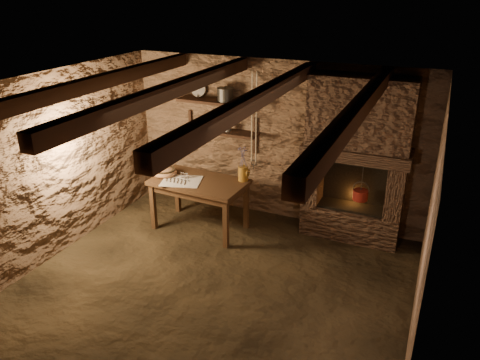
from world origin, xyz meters
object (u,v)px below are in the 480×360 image
at_px(wooden_bowl, 164,172).
at_px(red_pot, 360,194).
at_px(stoneware_jug, 243,167).
at_px(iron_stockpot, 225,95).
at_px(work_table, 200,203).

relative_size(wooden_bowl, red_pot, 0.68).
relative_size(stoneware_jug, wooden_bowl, 1.35).
distance_m(stoneware_jug, red_pot, 1.66).
bearing_deg(iron_stockpot, red_pot, -3.29).
xyz_separation_m(stoneware_jug, wooden_bowl, (-1.14, -0.27, -0.17)).
bearing_deg(wooden_bowl, red_pot, 12.53).
height_order(stoneware_jug, iron_stockpot, iron_stockpot).
distance_m(work_table, red_pot, 2.28).
relative_size(stoneware_jug, iron_stockpot, 2.09).
bearing_deg(work_table, iron_stockpot, 85.21).
bearing_deg(wooden_bowl, stoneware_jug, 13.44).
distance_m(wooden_bowl, red_pot, 2.81).
bearing_deg(stoneware_jug, iron_stockpot, 143.43).
bearing_deg(stoneware_jug, wooden_bowl, -159.69).
xyz_separation_m(work_table, stoneware_jug, (0.58, 0.25, 0.57)).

